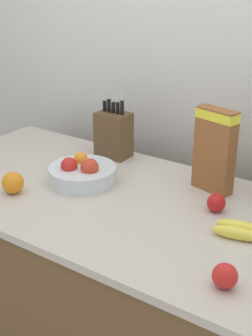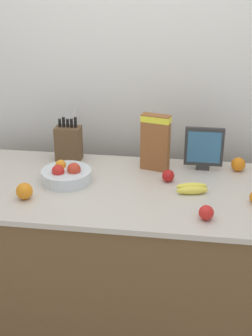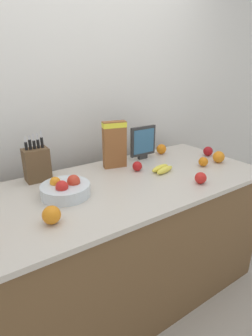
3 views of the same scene
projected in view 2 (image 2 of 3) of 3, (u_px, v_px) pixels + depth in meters
ground_plane at (122, 316)px, 2.96m from camera, size 14.00×14.00×0.00m
wall_back at (136, 89)px, 3.01m from camera, size 9.00×0.06×2.60m
counter at (121, 256)px, 2.77m from camera, size 2.09×0.88×0.91m
knife_block at (69, 143)px, 2.90m from camera, size 0.15×0.11×0.32m
small_monitor at (204, 148)px, 2.74m from camera, size 0.23×0.03×0.26m
cereal_box at (155, 140)px, 2.73m from camera, size 0.18×0.10×0.34m
fruit_bowl at (66, 175)px, 2.63m from camera, size 0.28×0.28×0.12m
banana_bunch at (192, 188)px, 2.52m from camera, size 0.18×0.12×0.04m
apple_front at (206, 213)px, 2.25m from camera, size 0.07×0.07×0.07m
apple_middle at (168, 176)px, 2.64m from camera, size 0.07×0.07×0.07m
orange_front_center at (24, 191)px, 2.44m from camera, size 0.09×0.09×0.09m
orange_near_bowl at (238, 164)px, 2.76m from camera, size 0.08×0.08×0.08m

